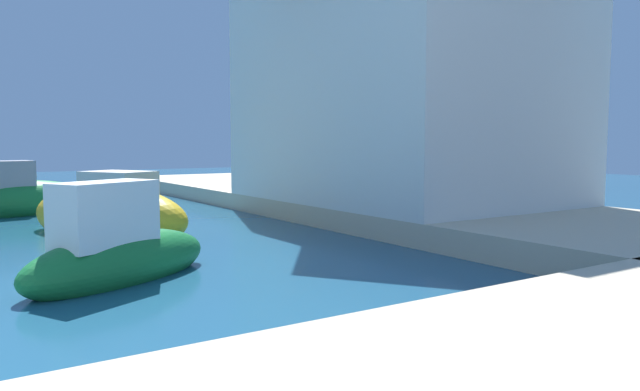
% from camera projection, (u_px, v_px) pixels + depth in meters
% --- Properties ---
extents(quay_promenade, '(44.00, 32.00, 0.50)m').
position_uv_depth(quay_promenade, '(178.00, 315.00, 6.22)').
color(quay_promenade, beige).
rests_on(quay_promenade, ground).
extents(moored_boat_1, '(3.45, 2.44, 1.70)m').
position_uv_depth(moored_boat_1, '(117.00, 252.00, 8.82)').
color(moored_boat_1, '#197233').
rests_on(moored_boat_1, ground).
extents(moored_boat_5, '(3.51, 4.68, 1.75)m').
position_uv_depth(moored_boat_5, '(109.00, 214.00, 13.31)').
color(moored_boat_5, gold).
rests_on(moored_boat_5, ground).
extents(moored_boat_6, '(4.49, 2.15, 1.83)m').
position_uv_depth(moored_boat_6, '(18.00, 199.00, 17.02)').
color(moored_boat_6, '#197233').
rests_on(moored_boat_6, ground).
extents(waterfront_building_main, '(6.35, 9.05, 7.38)m').
position_uv_depth(waterfront_building_main, '(398.00, 62.00, 16.16)').
color(waterfront_building_main, white).
rests_on(waterfront_building_main, quay_promenade).
extents(quayside_tree, '(2.97, 2.97, 4.24)m').
position_uv_depth(quayside_tree, '(428.00, 89.00, 13.39)').
color(quayside_tree, brown).
rests_on(quayside_tree, quay_promenade).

